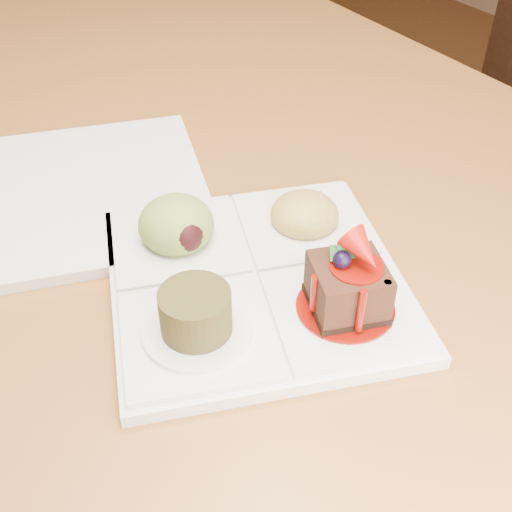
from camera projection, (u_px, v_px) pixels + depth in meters
ground at (199, 508)px, 1.20m from camera, size 6.00×6.00×0.00m
dining_table at (166, 214)px, 0.77m from camera, size 1.00×1.80×0.75m
chair_right at (487, 95)px, 1.48m from camera, size 0.49×0.49×0.84m
sampler_plate at (253, 267)px, 0.56m from camera, size 0.32×0.32×0.10m
second_plate at (76, 194)px, 0.67m from camera, size 0.33×0.33×0.01m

